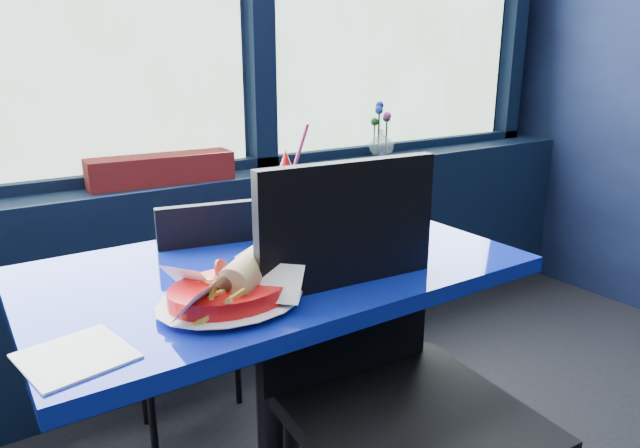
# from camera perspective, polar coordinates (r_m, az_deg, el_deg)

# --- Properties ---
(window_sill) EXTENTS (5.00, 0.26, 0.80)m
(window_sill) POSITION_cam_1_polar(r_m,az_deg,el_deg) (2.26, -22.18, -6.98)
(window_sill) COLOR black
(window_sill) RESTS_ON ground
(near_table) EXTENTS (1.20, 0.70, 0.75)m
(near_table) POSITION_cam_1_polar(r_m,az_deg,el_deg) (1.52, -4.35, -10.30)
(near_table) COLOR black
(near_table) RESTS_ON ground
(chair_near_front) EXTENTS (0.50, 0.51, 1.03)m
(chair_near_front) POSITION_cam_1_polar(r_m,az_deg,el_deg) (1.30, 6.56, -13.98)
(chair_near_front) COLOR black
(chair_near_front) RESTS_ON ground
(chair_near_back) EXTENTS (0.46, 0.46, 0.87)m
(chair_near_back) POSITION_cam_1_polar(r_m,az_deg,el_deg) (1.80, -11.12, -8.70)
(chair_near_back) COLOR black
(chair_near_back) RESTS_ON ground
(planter_box) EXTENTS (0.53, 0.16, 0.10)m
(planter_box) POSITION_cam_1_polar(r_m,az_deg,el_deg) (2.18, -15.58, 5.30)
(planter_box) COLOR maroon
(planter_box) RESTS_ON window_sill
(flower_vase) EXTENTS (0.15, 0.16, 0.25)m
(flower_vase) POSITION_cam_1_polar(r_m,az_deg,el_deg) (2.69, 6.15, 8.38)
(flower_vase) COLOR silver
(flower_vase) RESTS_ON window_sill
(food_basket) EXTENTS (0.32, 0.32, 0.10)m
(food_basket) POSITION_cam_1_polar(r_m,az_deg,el_deg) (1.20, -8.72, -6.47)
(food_basket) COLOR red
(food_basket) RESTS_ON near_table
(ketchup_bottle) EXTENTS (0.07, 0.07, 0.24)m
(ketchup_bottle) POSITION_cam_1_polar(r_m,az_deg,el_deg) (1.67, -3.39, 2.83)
(ketchup_bottle) COLOR red
(ketchup_bottle) RESTS_ON near_table
(soda_cup) EXTENTS (0.10, 0.10, 0.34)m
(soda_cup) POSITION_cam_1_polar(r_m,az_deg,el_deg) (1.51, -2.98, 0.36)
(soda_cup) COLOR #0E349A
(soda_cup) RESTS_ON near_table
(napkin) EXTENTS (0.20, 0.20, 0.00)m
(napkin) POSITION_cam_1_polar(r_m,az_deg,el_deg) (1.10, -23.25, -12.05)
(napkin) COLOR white
(napkin) RESTS_ON near_table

